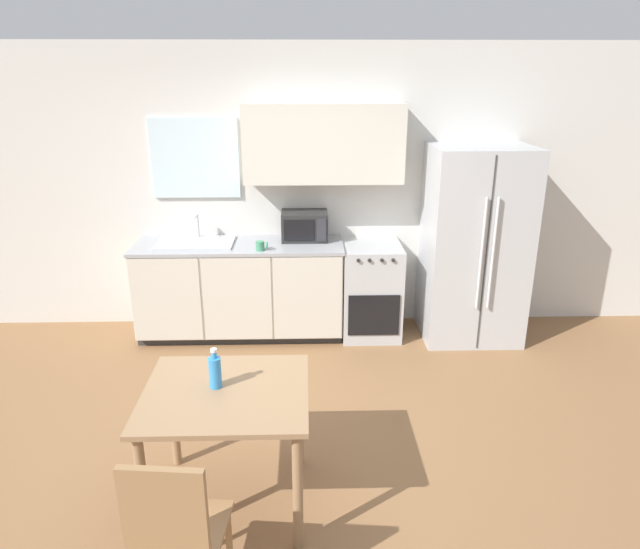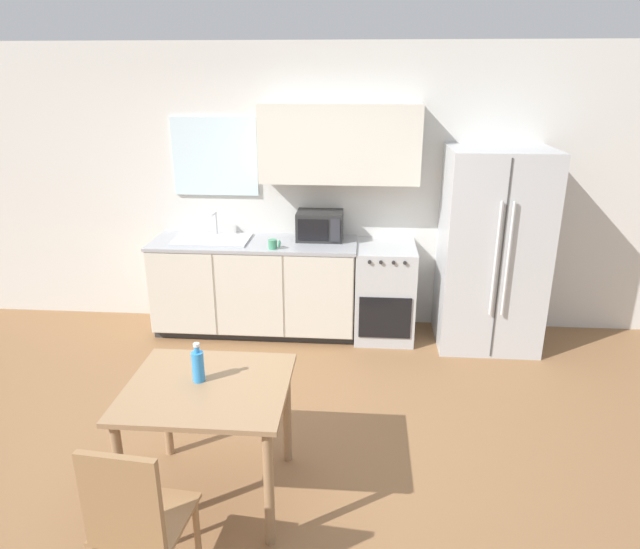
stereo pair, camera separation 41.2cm
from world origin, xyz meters
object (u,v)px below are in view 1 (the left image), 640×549
coffee_mug (261,246)px  dining_chair_near (174,530)px  drink_bottle (215,371)px  dining_table (227,409)px  microwave (305,226)px  refrigerator (474,245)px  oven_range (370,289)px

coffee_mug → dining_chair_near: bearing=-93.8°
coffee_mug → drink_bottle: 2.07m
coffee_mug → dining_table: size_ratio=0.12×
dining_chair_near → microwave: bearing=85.2°
refrigerator → dining_table: size_ratio=1.97×
microwave → dining_chair_near: microwave is taller
coffee_mug → dining_chair_near: size_ratio=0.12×
microwave → coffee_mug: size_ratio=4.00×
dining_table → coffee_mug: bearing=88.5°
coffee_mug → dining_table: coffee_mug is taller
drink_bottle → dining_table: bearing=-36.5°
microwave → dining_chair_near: 3.34m
refrigerator → drink_bottle: bearing=-133.2°
refrigerator → dining_table: refrigerator is taller
oven_range → coffee_mug: 1.17m
microwave → refrigerator: bearing=-6.6°
microwave → drink_bottle: bearing=-101.9°
refrigerator → dining_chair_near: (-2.17, -3.06, -0.37)m
oven_range → dining_table: size_ratio=0.98×
oven_range → drink_bottle: size_ratio=3.78×
refrigerator → dining_chair_near: refrigerator is taller
coffee_mug → drink_bottle: bearing=-93.2°
oven_range → coffee_mug: size_ratio=8.32×
refrigerator → microwave: (-1.58, 0.18, 0.15)m
coffee_mug → drink_bottle: coffee_mug is taller
microwave → dining_table: bearing=-100.4°
coffee_mug → oven_range: bearing=12.0°
dining_table → dining_chair_near: bearing=-99.8°
microwave → oven_range: bearing=-11.2°
dining_table → drink_bottle: drink_bottle is taller
oven_range → drink_bottle: 2.58m
refrigerator → coffee_mug: size_ratio=16.79×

